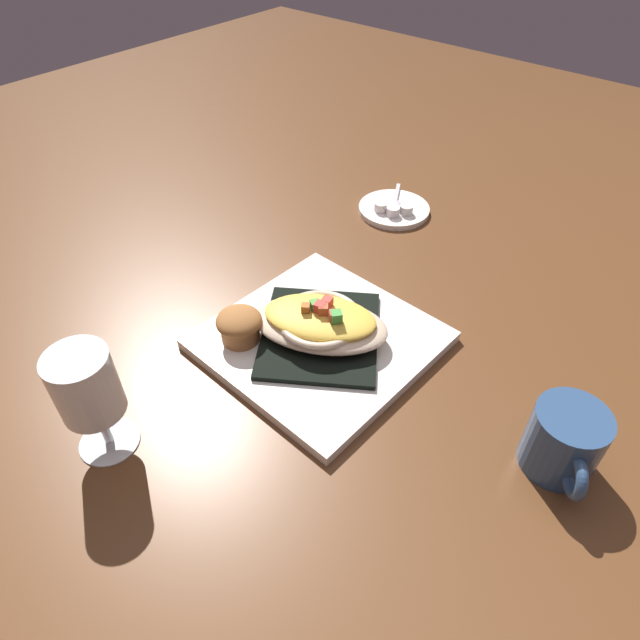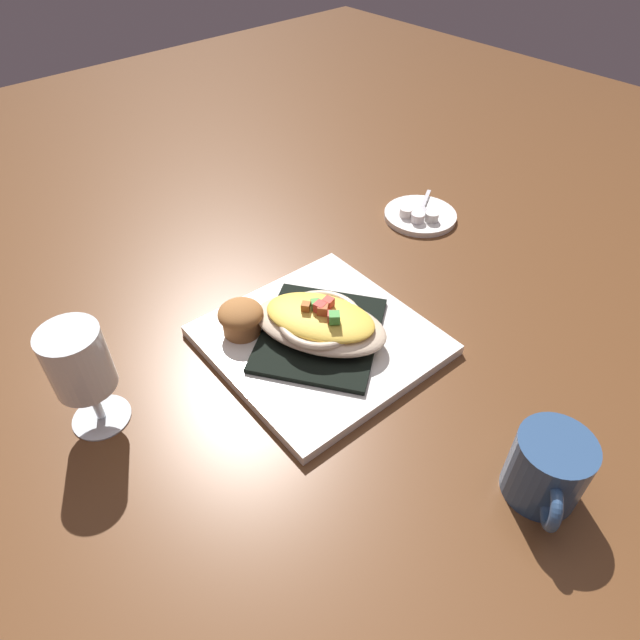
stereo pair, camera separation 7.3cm
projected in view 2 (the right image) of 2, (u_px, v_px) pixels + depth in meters
name	position (u px, v px, depth m)	size (l,w,h in m)	color
ground_plane	(320.00, 344.00, 0.76)	(2.60, 2.60, 0.00)	brown
square_plate	(320.00, 340.00, 0.75)	(0.28, 0.28, 0.02)	white
folded_napkin	(320.00, 334.00, 0.75)	(0.16, 0.18, 0.01)	black
gratin_dish	(320.00, 321.00, 0.73)	(0.21, 0.18, 0.05)	beige
muffin	(241.00, 318.00, 0.74)	(0.06, 0.06, 0.05)	#A36737
coffee_mug	(547.00, 471.00, 0.57)	(0.09, 0.10, 0.08)	#2E4B74
stemmed_glass	(80.00, 366.00, 0.60)	(0.07, 0.07, 0.14)	white
creamer_saucer	(420.00, 216.00, 0.99)	(0.13, 0.13, 0.01)	white
spoon	(421.00, 209.00, 0.99)	(0.06, 0.09, 0.01)	silver
creamer_cup_0	(406.00, 212.00, 0.98)	(0.02, 0.02, 0.02)	white
creamer_cup_1	(418.00, 218.00, 0.96)	(0.02, 0.02, 0.02)	white
creamer_cup_2	(432.00, 217.00, 0.97)	(0.02, 0.02, 0.02)	silver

